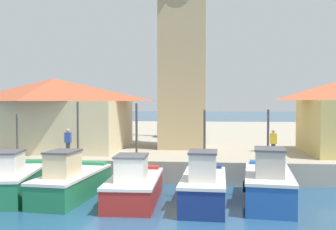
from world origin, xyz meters
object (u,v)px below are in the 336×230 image
object	(u,v)px
fishing_boat_left_outer	(71,181)
dock_worker_along_quay	(273,144)
port_crane_near	(168,55)
fishing_boat_center	(268,184)
clock_tower	(183,29)
warehouse_left	(54,113)
fishing_boat_far_left	(13,180)
dock_worker_near_tower	(68,143)
fishing_boat_mid_left	(204,186)
fishing_boat_left_inner	(134,185)

from	to	relation	value
fishing_boat_left_outer	dock_worker_along_quay	bearing A→B (deg)	26.09
fishing_boat_left_outer	port_crane_near	world-z (taller)	port_crane_near
fishing_boat_center	clock_tower	size ratio (longest dim) A/B	0.32
fishing_boat_center	port_crane_near	size ratio (longest dim) A/B	0.26
fishing_boat_left_outer	port_crane_near	size ratio (longest dim) A/B	0.26
fishing_boat_left_outer	warehouse_left	distance (m)	9.60
fishing_boat_far_left	fishing_boat_center	distance (m)	11.17
port_crane_near	dock_worker_near_tower	bearing A→B (deg)	-106.76
warehouse_left	fishing_boat_left_outer	bearing A→B (deg)	-63.51
warehouse_left	dock_worker_near_tower	size ratio (longest dim) A/B	5.87
dock_worker_along_quay	warehouse_left	bearing A→B (deg)	165.19
fishing_boat_mid_left	port_crane_near	xyz separation A→B (m)	(-3.35, 18.39, 7.53)
fishing_boat_far_left	dock_worker_near_tower	xyz separation A→B (m)	(1.00, 4.23, 1.25)
fishing_boat_left_inner	warehouse_left	world-z (taller)	warehouse_left
clock_tower	dock_worker_near_tower	world-z (taller)	clock_tower
fishing_boat_far_left	dock_worker_along_quay	size ratio (longest dim) A/B	3.19
dock_worker_near_tower	fishing_boat_mid_left	bearing A→B (deg)	-31.99
port_crane_near	dock_worker_along_quay	world-z (taller)	port_crane_near
port_crane_near	fishing_boat_left_inner	bearing A→B (deg)	-88.72
fishing_boat_left_outer	dock_worker_along_quay	distance (m)	10.62
warehouse_left	fishing_boat_mid_left	bearing A→B (deg)	-41.55
fishing_boat_left_inner	dock_worker_near_tower	xyz separation A→B (m)	(-4.54, 4.46, 1.30)
fishing_boat_center	fishing_boat_far_left	bearing A→B (deg)	-179.28
warehouse_left	dock_worker_near_tower	xyz separation A→B (m)	(2.45, -4.13, -1.51)
clock_tower	warehouse_left	bearing A→B (deg)	-170.78
fishing_boat_far_left	port_crane_near	distance (m)	20.14
fishing_boat_left_outer	fishing_boat_center	distance (m)	8.53
fishing_boat_left_outer	clock_tower	distance (m)	13.41
fishing_boat_center	fishing_boat_mid_left	bearing A→B (deg)	-167.76
fishing_boat_left_inner	warehouse_left	bearing A→B (deg)	129.15
fishing_boat_far_left	dock_worker_along_quay	bearing A→B (deg)	21.49
fishing_boat_far_left	fishing_boat_left_outer	world-z (taller)	fishing_boat_left_outer
fishing_boat_center	warehouse_left	distance (m)	15.30
fishing_boat_left_inner	clock_tower	xyz separation A→B (m)	(1.42, 9.95, 8.36)
fishing_boat_far_left	fishing_boat_mid_left	xyz separation A→B (m)	(8.47, -0.44, 0.03)
fishing_boat_left_inner	fishing_boat_mid_left	world-z (taller)	fishing_boat_left_inner
clock_tower	dock_worker_along_quay	size ratio (longest dim) A/B	10.24
warehouse_left	clock_tower	bearing A→B (deg)	9.22
fishing_boat_left_inner	dock_worker_near_tower	size ratio (longest dim) A/B	2.98
fishing_boat_left_inner	clock_tower	size ratio (longest dim) A/B	0.29
fishing_boat_center	warehouse_left	bearing A→B (deg)	146.96
fishing_boat_mid_left	fishing_boat_center	distance (m)	2.76
warehouse_left	dock_worker_along_quay	size ratio (longest dim) A/B	5.87
port_crane_near	dock_worker_near_tower	size ratio (longest dim) A/B	12.39
warehouse_left	fishing_boat_left_inner	bearing A→B (deg)	-50.85
fishing_boat_mid_left	warehouse_left	size ratio (longest dim) A/B	0.50
dock_worker_near_tower	port_crane_near	bearing A→B (deg)	73.24
fishing_boat_left_outer	fishing_boat_left_inner	size ratio (longest dim) A/B	1.09
clock_tower	fishing_boat_mid_left	bearing A→B (deg)	-81.49
clock_tower	dock_worker_near_tower	distance (m)	10.74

